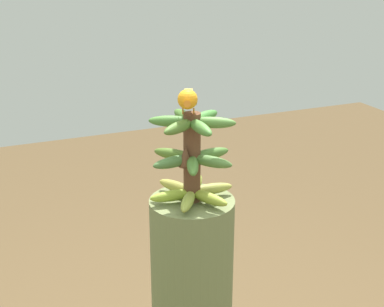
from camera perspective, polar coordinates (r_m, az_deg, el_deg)
The scene contains 2 objects.
banana_bunch at distance 1.72m, azimuth -0.03°, elevation -0.44°, with size 0.28×0.26×0.28m.
perched_bird at distance 1.63m, azimuth -0.43°, elevation 5.50°, with size 0.11×0.20×0.09m.
Camera 1 is at (0.63, 1.48, 1.83)m, focal length 52.65 mm.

